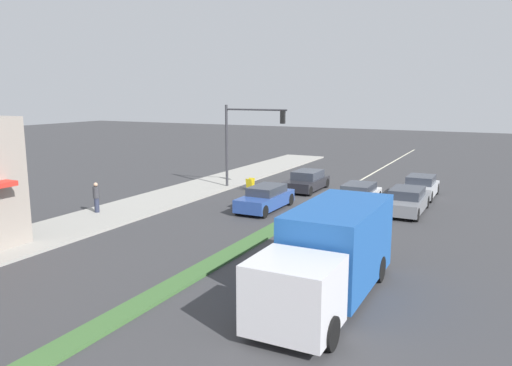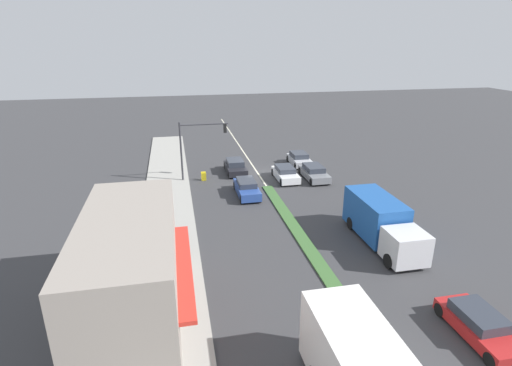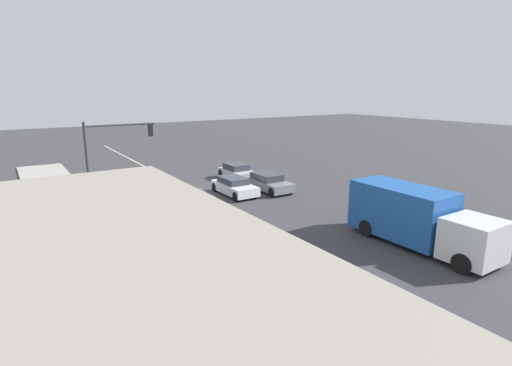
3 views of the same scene
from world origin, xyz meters
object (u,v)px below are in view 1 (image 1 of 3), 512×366
pedestrian (96,197)px  coupe_blue (266,198)px  delivery_truck (330,254)px  van_white (358,195)px  sedan_silver (420,187)px  warning_aframe_sign (250,184)px  traffic_signal_main (245,132)px  sedan_dark (307,181)px  suv_grey (406,201)px

pedestrian → coupe_blue: (-7.66, -5.15, -0.32)m
delivery_truck → van_white: 13.74m
sedan_silver → delivery_truck: bearing=90.0°
warning_aframe_sign → coupe_blue: coupe_blue is taller
pedestrian → delivery_truck: bearing=161.2°
pedestrian → delivery_truck: size_ratio=0.22×
traffic_signal_main → sedan_dark: (-3.92, -1.52, -3.26)m
delivery_truck → coupe_blue: (7.20, -10.20, -0.81)m
pedestrian → sedan_dark: 13.88m
suv_grey → van_white: suv_grey is taller
coupe_blue → sedan_dark: 6.42m
pedestrian → sedan_silver: pedestrian is taller
traffic_signal_main → pedestrian: bearing=69.6°
delivery_truck → sedan_silver: 17.85m
pedestrian → delivery_truck: 15.70m
suv_grey → coupe_blue: bearing=21.8°
pedestrian → van_white: pedestrian is taller
warning_aframe_sign → coupe_blue: (-3.38, 4.60, 0.23)m
traffic_signal_main → warning_aframe_sign: bearing=151.8°
coupe_blue → traffic_signal_main: bearing=-51.3°
coupe_blue → sedan_silver: bearing=-133.3°
warning_aframe_sign → sedan_dark: bearing=-151.8°
pedestrian → sedan_silver: (-14.86, -12.79, -0.33)m
van_white → sedan_dark: size_ratio=1.01×
coupe_blue → sedan_dark: coupe_blue is taller
traffic_signal_main → warning_aframe_sign: traffic_signal_main is taller
pedestrian → warning_aframe_sign: (-4.28, -9.76, -0.56)m
van_white → suv_grey: bearing=173.1°
sedan_silver → traffic_signal_main: bearing=13.8°
coupe_blue → sedan_dark: size_ratio=1.07×
sedan_silver → pedestrian: bearing=40.7°
pedestrian → coupe_blue: size_ratio=0.37×
delivery_truck → van_white: bearing=-78.2°
coupe_blue → sedan_dark: bearing=-90.0°
sedan_dark → suv_grey: bearing=153.9°
suv_grey → van_white: bearing=-6.9°
traffic_signal_main → delivery_truck: traffic_signal_main is taller
warning_aframe_sign → delivery_truck: delivery_truck is taller
delivery_truck → sedan_dark: (7.20, -16.62, -0.83)m
traffic_signal_main → sedan_silver: bearing=-166.2°
warning_aframe_sign → delivery_truck: 18.22m
traffic_signal_main → warning_aframe_sign: size_ratio=6.69×
sedan_silver → sedan_dark: (7.20, 1.22, -0.01)m
traffic_signal_main → delivery_truck: size_ratio=0.75×
warning_aframe_sign → coupe_blue: size_ratio=0.19×
suv_grey → coupe_blue: (7.20, 2.88, 0.01)m
sedan_silver → coupe_blue: (7.20, 7.63, 0.01)m
traffic_signal_main → suv_grey: bearing=169.7°
pedestrian → suv_grey: (-14.86, -8.04, -0.33)m
delivery_truck → coupe_blue: size_ratio=1.71×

